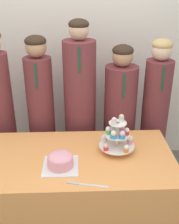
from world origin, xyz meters
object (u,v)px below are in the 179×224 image
(cake_knife, at_px, (80,184))
(student_0, at_px, (1,115))
(student_4, at_px, (154,117))
(round_cake, at_px, (60,160))
(cupcake_stand, at_px, (117,135))
(student_3, at_px, (119,122))
(student_1, at_px, (42,117))
(student_2, at_px, (80,113))

(cake_knife, relative_size, student_0, 0.18)
(cake_knife, height_order, student_4, student_4)
(round_cake, height_order, student_0, student_0)
(cupcake_stand, xyz_separation_m, student_4, (0.44, 0.55, -0.13))
(student_4, bearing_deg, student_3, 180.00)
(round_cake, distance_m, student_3, 0.92)
(cake_knife, distance_m, cupcake_stand, 0.51)
(cake_knife, bearing_deg, student_3, 79.64)
(student_1, bearing_deg, student_2, 0.00)
(student_1, bearing_deg, cupcake_stand, -40.15)
(student_0, relative_size, student_3, 1.09)
(student_0, height_order, student_2, student_2)
(cake_knife, height_order, student_2, student_2)
(student_1, distance_m, student_4, 1.09)
(student_2, bearing_deg, student_1, -180.00)
(round_cake, distance_m, student_4, 1.14)
(student_0, height_order, student_1, student_0)
(student_2, relative_size, student_3, 1.15)
(cake_knife, distance_m, student_2, 0.94)
(cupcake_stand, relative_size, student_3, 0.21)
(cupcake_stand, distance_m, student_4, 0.71)
(student_0, xyz_separation_m, student_2, (0.74, 0.00, 0.01))
(student_1, relative_size, student_2, 0.92)
(student_2, bearing_deg, student_0, -180.00)
(cake_knife, xyz_separation_m, student_3, (0.39, 0.94, -0.04))
(cake_knife, height_order, student_0, student_0)
(student_1, xyz_separation_m, student_2, (0.37, 0.00, 0.04))
(student_2, xyz_separation_m, student_3, (0.38, -0.00, -0.11))
(cake_knife, xyz_separation_m, student_2, (0.01, 0.94, 0.07))
(student_1, bearing_deg, student_4, -0.00)
(cake_knife, xyz_separation_m, student_1, (-0.36, 0.94, 0.03))
(student_0, relative_size, student_2, 0.95)
(student_0, height_order, student_3, student_0)
(cupcake_stand, bearing_deg, student_2, 117.25)
(round_cake, relative_size, student_4, 0.17)
(student_1, relative_size, student_4, 1.03)
(student_0, bearing_deg, cake_knife, -52.02)
(cupcake_stand, bearing_deg, student_4, 51.48)
(round_cake, bearing_deg, student_0, 128.60)
(round_cake, xyz_separation_m, cake_knife, (0.14, -0.20, -0.05))
(student_2, bearing_deg, cake_knife, -90.42)
(round_cake, relative_size, student_0, 0.16)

